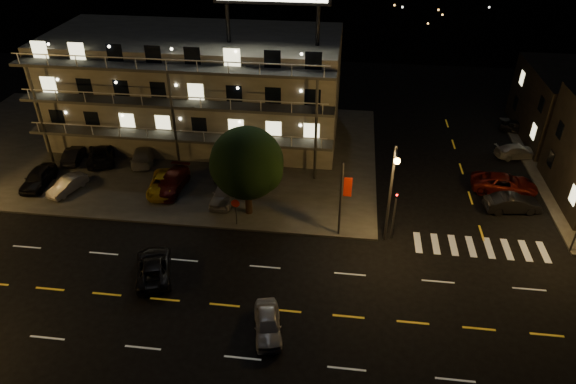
# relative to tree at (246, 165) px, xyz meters

# --- Properties ---
(ground) EXTENTS (140.00, 140.00, 0.00)m
(ground) POSITION_rel_tree_xyz_m (2.40, -10.32, -4.59)
(ground) COLOR black
(ground) RESTS_ON ground
(curb_nw) EXTENTS (44.00, 24.00, 0.15)m
(curb_nw) POSITION_rel_tree_xyz_m (-11.60, 9.68, -4.51)
(curb_nw) COLOR #363533
(curb_nw) RESTS_ON ground
(motel) EXTENTS (28.00, 13.80, 18.10)m
(motel) POSITION_rel_tree_xyz_m (-7.55, 13.56, 0.75)
(motel) COLOR gray
(motel) RESTS_ON ground
(streetlight_nc) EXTENTS (0.44, 1.92, 8.00)m
(streetlight_nc) POSITION_rel_tree_xyz_m (10.90, -2.39, 0.37)
(streetlight_nc) COLOR #2D2D30
(streetlight_nc) RESTS_ON ground
(signal_nw) EXTENTS (0.20, 0.27, 4.60)m
(signal_nw) POSITION_rel_tree_xyz_m (11.40, -1.83, -2.02)
(signal_nw) COLOR #2D2D30
(signal_nw) RESTS_ON ground
(banner_north) EXTENTS (0.83, 0.16, 6.40)m
(banner_north) POSITION_rel_tree_xyz_m (7.48, -1.92, -1.16)
(banner_north) COLOR #2D2D30
(banner_north) RESTS_ON ground
(stop_sign) EXTENTS (0.91, 0.11, 2.61)m
(stop_sign) POSITION_rel_tree_xyz_m (-0.60, -1.75, -2.88)
(stop_sign) COLOR #2D2D30
(stop_sign) RESTS_ON ground
(tree) EXTENTS (5.93, 5.71, 7.47)m
(tree) POSITION_rel_tree_xyz_m (0.00, 0.00, 0.00)
(tree) COLOR black
(tree) RESTS_ON curb_nw
(lot_car_0) EXTENTS (2.02, 4.54, 1.52)m
(lot_car_0) POSITION_rel_tree_xyz_m (-19.06, 1.81, -3.68)
(lot_car_0) COLOR black
(lot_car_0) RESTS_ON curb_nw
(lot_car_1) EXTENTS (2.43, 3.96, 1.23)m
(lot_car_1) POSITION_rel_tree_xyz_m (-16.08, 1.17, -3.82)
(lot_car_1) COLOR #95969B
(lot_car_1) RESTS_ON curb_nw
(lot_car_2) EXTENTS (2.85, 5.03, 1.32)m
(lot_car_2) POSITION_rel_tree_xyz_m (-7.94, 2.32, -3.78)
(lot_car_2) COLOR gold
(lot_car_2) RESTS_ON curb_nw
(lot_car_3) EXTENTS (2.36, 5.11, 1.45)m
(lot_car_3) POSITION_rel_tree_xyz_m (-7.23, 2.59, -3.72)
(lot_car_3) COLOR #50100B
(lot_car_3) RESTS_ON curb_nw
(lot_car_4) EXTENTS (1.96, 4.42, 1.48)m
(lot_car_4) POSITION_rel_tree_xyz_m (-2.30, 1.50, -3.70)
(lot_car_4) COLOR #95969B
(lot_car_4) RESTS_ON curb_nw
(lot_car_5) EXTENTS (2.00, 4.17, 1.32)m
(lot_car_5) POSITION_rel_tree_xyz_m (-18.04, 6.49, -3.78)
(lot_car_5) COLOR black
(lot_car_5) RESTS_ON curb_nw
(lot_car_6) EXTENTS (4.14, 5.77, 1.46)m
(lot_car_6) POSITION_rel_tree_xyz_m (-15.55, 6.90, -3.71)
(lot_car_6) COLOR black
(lot_car_6) RESTS_ON curb_nw
(lot_car_7) EXTENTS (3.09, 5.20, 1.41)m
(lot_car_7) POSITION_rel_tree_xyz_m (-11.49, 7.17, -3.73)
(lot_car_7) COLOR #95969B
(lot_car_7) RESTS_ON curb_nw
(lot_car_8) EXTENTS (2.12, 4.44, 1.47)m
(lot_car_8) POSITION_rel_tree_xyz_m (-3.26, 5.70, -3.71)
(lot_car_8) COLOR black
(lot_car_8) RESTS_ON curb_nw
(lot_car_9) EXTENTS (3.05, 4.94, 1.54)m
(lot_car_9) POSITION_rel_tree_xyz_m (-0.02, 6.53, -3.67)
(lot_car_9) COLOR #50100B
(lot_car_9) RESTS_ON curb_nw
(side_car_0) EXTENTS (4.65, 2.15, 1.48)m
(side_car_0) POSITION_rel_tree_xyz_m (21.34, 3.12, -3.85)
(side_car_0) COLOR black
(side_car_0) RESTS_ON ground
(side_car_1) EXTENTS (5.76, 3.05, 1.54)m
(side_car_1) POSITION_rel_tree_xyz_m (21.35, 6.15, -3.82)
(side_car_1) COLOR #50100B
(side_car_1) RESTS_ON ground
(side_car_2) EXTENTS (4.61, 2.71, 1.25)m
(side_car_2) POSITION_rel_tree_xyz_m (24.06, 12.72, -3.96)
(side_car_2) COLOR #95969B
(side_car_2) RESTS_ON ground
(side_car_3) EXTENTS (3.90, 2.59, 1.23)m
(side_car_3) POSITION_rel_tree_xyz_m (25.43, 18.28, -3.97)
(side_car_3) COLOR black
(side_car_3) RESTS_ON ground
(road_car_east) EXTENTS (2.40, 4.20, 1.35)m
(road_car_east) POSITION_rel_tree_xyz_m (3.54, -12.17, -3.92)
(road_car_east) COLOR #95969B
(road_car_east) RESTS_ON ground
(road_car_west) EXTENTS (3.74, 5.39, 1.37)m
(road_car_west) POSITION_rel_tree_xyz_m (-5.09, -8.07, -3.91)
(road_car_west) COLOR black
(road_car_west) RESTS_ON ground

